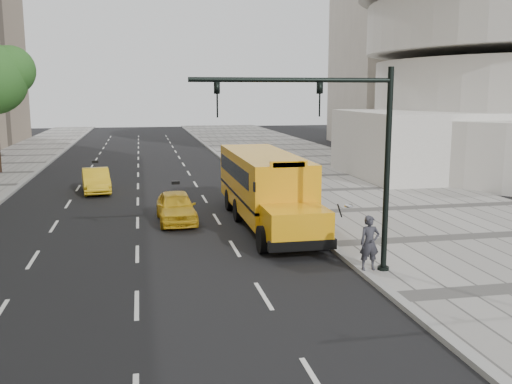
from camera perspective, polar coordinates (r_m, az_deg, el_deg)
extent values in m
plane|color=black|center=(25.59, -9.51, -2.94)|extent=(140.00, 140.00, 0.00)
cube|color=gray|center=(28.56, 15.31, -1.65)|extent=(12.00, 140.00, 0.15)
cube|color=gray|center=(26.44, 3.60, -2.23)|extent=(0.30, 140.00, 0.15)
cube|color=silver|center=(39.34, 15.46, 4.58)|extent=(8.00, 10.00, 4.40)
sphere|color=#25581D|center=(43.16, -23.35, 11.12)|extent=(3.35, 3.35, 3.35)
cube|color=orange|center=(25.21, 0.69, 1.12)|extent=(2.50, 9.00, 2.45)
cube|color=orange|center=(20.09, 3.99, -3.17)|extent=(2.20, 2.00, 1.10)
cube|color=black|center=(19.41, 4.66, -5.32)|extent=(2.38, 0.25, 0.35)
cube|color=black|center=(25.30, 0.69, -0.06)|extent=(2.52, 9.00, 0.12)
cube|color=black|center=(20.87, 3.25, 0.56)|extent=(2.05, 0.10, 0.90)
cube|color=black|center=(25.63, 0.46, 2.34)|extent=(2.52, 7.50, 0.70)
cube|color=orange|center=(20.75, 3.28, 2.73)|extent=(1.40, 0.12, 0.28)
ellipsoid|color=silver|center=(19.09, 9.54, -1.52)|extent=(0.32, 0.32, 0.14)
cylinder|color=black|center=(19.25, 8.62, -2.01)|extent=(0.36, 0.47, 0.58)
cylinder|color=black|center=(20.26, 0.65, -4.78)|extent=(0.30, 1.00, 1.00)
cylinder|color=black|center=(20.83, 6.75, -4.43)|extent=(0.30, 1.00, 1.00)
cylinder|color=black|center=(25.23, -1.83, -1.82)|extent=(0.30, 1.00, 1.00)
cylinder|color=black|center=(25.70, 3.15, -1.62)|extent=(0.30, 1.00, 1.00)
cylinder|color=black|center=(27.65, -2.70, -0.78)|extent=(0.30, 1.00, 1.00)
cylinder|color=black|center=(28.08, 1.87, -0.61)|extent=(0.30, 1.00, 1.00)
imported|color=gold|center=(25.26, -7.99, -1.48)|extent=(1.72, 4.04, 1.36)
imported|color=gold|center=(33.72, -15.71, 1.12)|extent=(1.93, 4.28, 1.36)
imported|color=#2E2E36|center=(18.18, 11.29, -5.02)|extent=(0.65, 0.44, 1.73)
cylinder|color=black|center=(17.85, 12.97, 1.80)|extent=(0.18, 0.18, 6.40)
cylinder|color=black|center=(18.53, 12.59, -7.66)|extent=(0.36, 0.36, 0.25)
cylinder|color=black|center=(16.66, 3.73, 11.12)|extent=(6.00, 0.14, 0.14)
imported|color=black|center=(16.88, 6.36, 9.20)|extent=(0.16, 0.20, 1.00)
imported|color=black|center=(16.22, -3.91, 9.21)|extent=(0.16, 0.20, 1.00)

